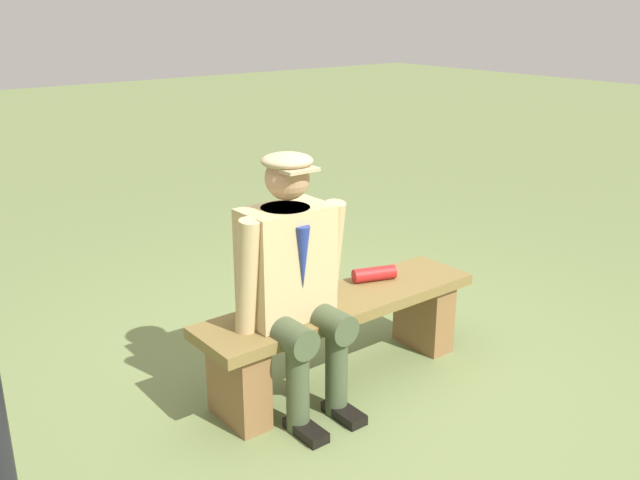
# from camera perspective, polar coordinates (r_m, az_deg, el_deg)

# --- Properties ---
(ground_plane) EXTENTS (30.00, 30.00, 0.00)m
(ground_plane) POSITION_cam_1_polar(r_m,az_deg,el_deg) (3.85, 1.63, -11.18)
(ground_plane) COLOR olive
(bench) EXTENTS (1.60, 0.40, 0.47)m
(bench) POSITION_cam_1_polar(r_m,az_deg,el_deg) (3.70, 1.68, -7.01)
(bench) COLOR olive
(bench) RESTS_ON ground
(seated_man) EXTENTS (0.59, 0.55, 1.28)m
(seated_man) POSITION_cam_1_polar(r_m,az_deg,el_deg) (3.31, -2.22, -2.87)
(seated_man) COLOR tan
(seated_man) RESTS_ON ground
(rolled_magazine) EXTENTS (0.25, 0.15, 0.08)m
(rolled_magazine) POSITION_cam_1_polar(r_m,az_deg,el_deg) (3.86, 4.44, -2.77)
(rolled_magazine) COLOR #B21E1E
(rolled_magazine) RESTS_ON bench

